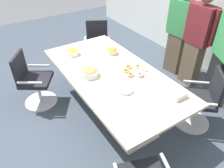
{
  "coord_description": "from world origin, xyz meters",
  "views": [
    {
      "loc": [
        2.2,
        -1.41,
        2.45
      ],
      "look_at": [
        0.0,
        0.0,
        0.55
      ],
      "focal_mm": 34.8,
      "sensor_mm": 36.0,
      "label": 1
    }
  ],
  "objects": [
    {
      "name": "office_chair_3",
      "position": [
        -1.46,
        0.57,
        0.41
      ],
      "size": [
        0.74,
        0.74,
        0.91
      ],
      "rotation": [
        0.0,
        0.0,
        -2.09
      ],
      "color": "silver",
      "rests_on": "ground"
    },
    {
      "name": "snack_bowl_chips_yellow",
      "position": [
        -0.8,
        -0.25,
        0.8
      ],
      "size": [
        0.21,
        0.21,
        0.1
      ],
      "color": "white",
      "rests_on": "conference_table"
    },
    {
      "name": "conference_table",
      "position": [
        0.0,
        0.0,
        0.63
      ],
      "size": [
        2.4,
        1.2,
        0.75
      ],
      "color": "#CCB793",
      "rests_on": "ground"
    },
    {
      "name": "snack_bowl_cookies",
      "position": [
        -0.11,
        -0.31,
        0.81
      ],
      "size": [
        0.25,
        0.25,
        0.12
      ],
      "color": "white",
      "rests_on": "conference_table"
    },
    {
      "name": "plate_stack",
      "position": [
        0.45,
        -0.09,
        0.77
      ],
      "size": [
        0.2,
        0.2,
        0.03
      ],
      "color": "white",
      "rests_on": "conference_table"
    },
    {
      "name": "napkin_pile",
      "position": [
        0.87,
        0.39,
        0.79
      ],
      "size": [
        0.19,
        0.19,
        0.07
      ],
      "primitive_type": "cube",
      "color": "white",
      "rests_on": "conference_table"
    },
    {
      "name": "ground_plane",
      "position": [
        0.0,
        0.0,
        -0.01
      ],
      "size": [
        10.0,
        10.0,
        0.01
      ],
      "primitive_type": "cube",
      "color": "#3D4754"
    },
    {
      "name": "person_standing_1",
      "position": [
        0.08,
        1.69,
        0.89
      ],
      "size": [
        0.61,
        0.23,
        1.71
      ],
      "rotation": [
        0.0,
        0.0,
        -3.18
      ],
      "color": "brown",
      "rests_on": "ground"
    },
    {
      "name": "person_standing_0",
      "position": [
        -0.38,
        1.74,
        0.87
      ],
      "size": [
        0.62,
        0.27,
        1.67
      ],
      "rotation": [
        0.0,
        0.0,
        -3.03
      ],
      "color": "brown",
      "rests_on": "ground"
    },
    {
      "name": "donut_platter",
      "position": [
        0.16,
        0.28,
        0.77
      ],
      "size": [
        0.36,
        0.35,
        0.04
      ],
      "color": "white",
      "rests_on": "conference_table"
    },
    {
      "name": "snack_bowl_chips_orange",
      "position": [
        -0.48,
        0.31,
        0.8
      ],
      "size": [
        0.17,
        0.17,
        0.1
      ],
      "color": "beige",
      "rests_on": "conference_table"
    },
    {
      "name": "office_chair_0",
      "position": [
        -0.89,
        -0.94,
        0.41
      ],
      "size": [
        0.75,
        0.75,
        0.91
      ],
      "rotation": [
        0.0,
        0.0,
        -0.58
      ],
      "color": "silver",
      "rests_on": "ground"
    },
    {
      "name": "office_chair_2",
      "position": [
        0.89,
        0.94,
        0.41
      ],
      "size": [
        0.76,
        0.76,
        0.91
      ],
      "rotation": [
        0.0,
        0.0,
        -3.86
      ],
      "color": "silver",
      "rests_on": "ground"
    }
  ]
}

